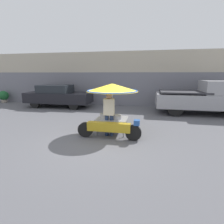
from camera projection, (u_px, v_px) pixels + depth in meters
The scene contains 7 objects.
ground_plane at pixel (102, 141), 6.14m from camera, with size 36.00×36.00×0.00m, color #56565B.
shopfront_building at pixel (128, 79), 13.48m from camera, with size 28.00×2.06×3.86m.
vendor_motorcycle_cart at pixel (112, 95), 6.56m from camera, with size 2.33×1.96×1.95m.
vendor_person at pixel (109, 112), 6.48m from camera, with size 0.38×0.22×1.63m.
parked_car at pixel (58, 96), 12.22m from camera, with size 4.55×1.69×1.55m.
pickup_truck at pixel (204, 98), 9.95m from camera, with size 5.09×1.94×1.93m.
potted_plant at pixel (4, 96), 14.21m from camera, with size 0.76×0.76×0.95m.
Camera 1 is at (1.49, -5.59, 2.31)m, focal length 28.00 mm.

